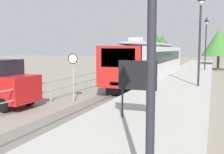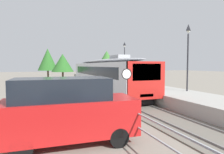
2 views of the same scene
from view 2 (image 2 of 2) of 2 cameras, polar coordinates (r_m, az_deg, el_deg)
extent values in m
plane|color=gray|center=(19.84, -9.38, -5.27)|extent=(160.00, 160.00, 0.00)
cube|color=#6B665B|center=(20.60, -1.12, -4.82)|extent=(3.20, 60.00, 0.06)
cube|color=slate|center=(20.37, -3.05, -4.72)|extent=(0.08, 60.00, 0.08)
cube|color=slate|center=(20.83, 0.75, -4.53)|extent=(0.08, 60.00, 0.08)
cube|color=silver|center=(22.08, -2.62, 0.77)|extent=(2.80, 19.29, 2.55)
cube|color=red|center=(13.31, 9.88, -0.99)|extent=(2.80, 0.24, 2.55)
cube|color=black|center=(13.21, 10.08, 1.41)|extent=(2.13, 0.08, 1.12)
cube|color=black|center=(22.06, -2.62, 1.83)|extent=(2.82, 16.21, 0.92)
ellipsoid|color=#9EA0A5|center=(22.06, -2.63, 4.55)|extent=(2.69, 18.52, 0.44)
cube|color=#9EA0A5|center=(17.53, 2.15, 5.77)|extent=(1.10, 2.20, 0.36)
cube|color=#EAE5C6|center=(13.36, 9.99, -5.27)|extent=(1.00, 0.10, 0.20)
cube|color=black|center=(15.51, 5.54, -6.11)|extent=(2.24, 3.20, 0.55)
cube|color=black|center=(29.16, -6.91, -1.67)|extent=(2.24, 3.20, 0.55)
cube|color=#A8A59E|center=(21.81, 6.98, -3.27)|extent=(3.90, 60.00, 0.90)
cylinder|color=#232328|center=(16.91, 21.13, 3.94)|extent=(0.12, 0.12, 4.60)
pyramid|color=#232328|center=(17.17, 21.34, 13.32)|extent=(0.34, 0.34, 0.50)
sphere|color=silver|center=(17.12, 21.31, 12.27)|extent=(0.24, 0.24, 0.24)
cylinder|color=#232328|center=(27.61, 3.65, 3.86)|extent=(0.12, 0.12, 4.60)
pyramid|color=#232328|center=(27.77, 3.68, 9.64)|extent=(0.34, 0.34, 0.50)
sphere|color=silver|center=(27.74, 3.67, 8.98)|extent=(0.24, 0.24, 0.24)
cylinder|color=#9EA0A5|center=(11.02, 4.18, -6.38)|extent=(0.07, 0.07, 2.20)
cylinder|color=white|center=(10.86, 4.26, 0.90)|extent=(0.60, 0.03, 0.60)
torus|color=black|center=(10.84, 4.29, 0.90)|extent=(0.61, 0.05, 0.61)
cube|color=#9EA0A5|center=(10.02, -0.31, -6.79)|extent=(0.05, 36.00, 0.05)
cube|color=#9EA0A5|center=(10.12, -0.31, -9.64)|extent=(0.05, 36.00, 0.05)
cylinder|color=#9EA0A5|center=(10.13, -0.31, -9.99)|extent=(0.06, 0.06, 1.25)
cylinder|color=#9EA0A5|center=(18.73, -9.72, -3.86)|extent=(0.06, 0.06, 1.25)
cylinder|color=#9EA0A5|center=(27.58, -13.12, -1.58)|extent=(0.06, 0.06, 1.25)
cube|color=red|center=(7.69, -11.91, -11.25)|extent=(4.97, 2.14, 1.35)
cube|color=black|center=(7.47, -14.30, -3.32)|extent=(3.46, 1.84, 0.80)
cylinder|color=black|center=(8.98, -1.85, -13.50)|extent=(0.73, 0.27, 0.72)
cylinder|color=black|center=(7.44, 1.98, -17.14)|extent=(0.73, 0.27, 0.72)
cylinder|color=black|center=(8.70, -23.47, -14.34)|extent=(0.73, 0.27, 0.72)
cylinder|color=black|center=(7.10, -24.86, -18.49)|extent=(0.73, 0.27, 0.72)
cylinder|color=brown|center=(45.35, -18.10, 0.64)|extent=(0.36, 0.36, 1.87)
cone|color=#286023|center=(45.32, -18.18, 4.86)|extent=(4.25, 4.25, 4.80)
cylinder|color=brown|center=(39.73, -14.10, 0.24)|extent=(0.36, 0.36, 1.72)
cone|color=#286023|center=(39.68, -14.15, 4.02)|extent=(4.31, 4.31, 3.52)
cylinder|color=brown|center=(39.57, -1.55, 0.58)|extent=(0.36, 0.36, 2.06)
cone|color=#38702D|center=(39.54, -1.56, 4.85)|extent=(4.75, 4.75, 3.84)
camera|label=1|loc=(12.32, 85.00, 0.67)|focal=42.10mm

